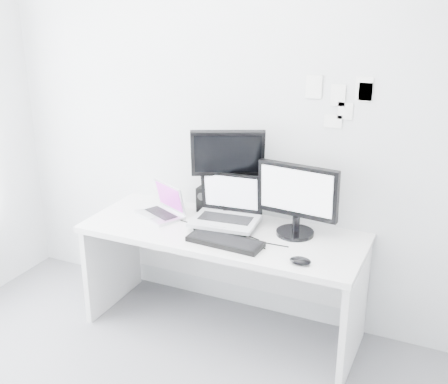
{
  "coord_description": "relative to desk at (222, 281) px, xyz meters",
  "views": [
    {
      "loc": [
        1.36,
        -1.72,
        2.2
      ],
      "look_at": [
        0.02,
        1.23,
        1.0
      ],
      "focal_mm": 45.11,
      "sensor_mm": 36.0,
      "label": 1
    }
  ],
  "objects": [
    {
      "name": "wall_note_2",
      "position": [
        0.75,
        0.34,
        1.26
      ],
      "size": [
        0.1,
        0.0,
        0.14
      ],
      "primitive_type": "cube",
      "color": "white",
      "rests_on": "back_wall"
    },
    {
      "name": "samsung_monitor",
      "position": [
        0.44,
        0.13,
        0.6
      ],
      "size": [
        0.54,
        0.29,
        0.47
      ],
      "primitive_type": "cube",
      "rotation": [
        0.0,
        0.0,
        -0.1
      ],
      "color": "black",
      "rests_on": "desk"
    },
    {
      "name": "desk",
      "position": [
        0.0,
        0.0,
        0.0
      ],
      "size": [
        1.8,
        0.7,
        0.73
      ],
      "primitive_type": "cube",
      "color": "white",
      "rests_on": "ground"
    },
    {
      "name": "wall_note_0",
      "position": [
        0.45,
        0.34,
        1.26
      ],
      "size": [
        0.1,
        0.0,
        0.14
      ],
      "primitive_type": "cube",
      "color": "white",
      "rests_on": "back_wall"
    },
    {
      "name": "speaker",
      "position": [
        -0.25,
        0.25,
        0.45
      ],
      "size": [
        0.11,
        0.11,
        0.17
      ],
      "primitive_type": "cube",
      "rotation": [
        0.0,
        0.0,
        0.35
      ],
      "color": "black",
      "rests_on": "desk"
    },
    {
      "name": "wall_note_4",
      "position": [
        0.65,
        0.34,
        1.12
      ],
      "size": [
        0.09,
        0.0,
        0.1
      ],
      "primitive_type": "cube",
      "color": "white",
      "rests_on": "back_wall"
    },
    {
      "name": "wall_note_3",
      "position": [
        0.58,
        0.34,
        1.05
      ],
      "size": [
        0.11,
        0.0,
        0.08
      ],
      "primitive_type": "cube",
      "color": "white",
      "rests_on": "back_wall"
    },
    {
      "name": "mouse",
      "position": [
        0.59,
        -0.24,
        0.39
      ],
      "size": [
        0.13,
        0.09,
        0.04
      ],
      "primitive_type": "ellipsoid",
      "rotation": [
        0.0,
        0.0,
        0.06
      ],
      "color": "black",
      "rests_on": "desk"
    },
    {
      "name": "keyboard",
      "position": [
        0.1,
        -0.17,
        0.38
      ],
      "size": [
        0.47,
        0.19,
        0.03
      ],
      "primitive_type": "cube",
      "rotation": [
        0.0,
        0.0,
        -0.06
      ],
      "color": "black",
      "rests_on": "desk"
    },
    {
      "name": "macbook",
      "position": [
        -0.48,
        0.03,
        0.48
      ],
      "size": [
        0.38,
        0.34,
        0.23
      ],
      "primitive_type": "cube",
      "rotation": [
        0.0,
        0.0,
        -0.46
      ],
      "color": "silver",
      "rests_on": "desk"
    },
    {
      "name": "wall_note_1",
      "position": [
        0.6,
        0.34,
        1.22
      ],
      "size": [
        0.09,
        0.0,
        0.13
      ],
      "primitive_type": "cube",
      "color": "white",
      "rests_on": "back_wall"
    },
    {
      "name": "wall_note_5",
      "position": [
        0.76,
        0.34,
        1.24
      ],
      "size": [
        0.08,
        0.0,
        0.11
      ],
      "primitive_type": "cube",
      "color": "white",
      "rests_on": "back_wall"
    },
    {
      "name": "dell_laptop",
      "position": [
        -0.01,
        0.05,
        0.54
      ],
      "size": [
        0.44,
        0.36,
        0.34
      ],
      "primitive_type": "cube",
      "rotation": [
        0.0,
        0.0,
        0.1
      ],
      "color": "silver",
      "rests_on": "desk"
    },
    {
      "name": "back_wall",
      "position": [
        0.0,
        0.35,
        0.99
      ],
      "size": [
        3.6,
        0.0,
        3.6
      ],
      "primitive_type": "plane",
      "rotation": [
        1.57,
        0.0,
        0.0
      ],
      "color": "silver",
      "rests_on": "ground"
    },
    {
      "name": "rear_monitor",
      "position": [
        -0.05,
        0.18,
        0.68
      ],
      "size": [
        0.5,
        0.35,
        0.64
      ],
      "primitive_type": "cube",
      "rotation": [
        0.0,
        0.0,
        0.43
      ],
      "color": "black",
      "rests_on": "desk"
    }
  ]
}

